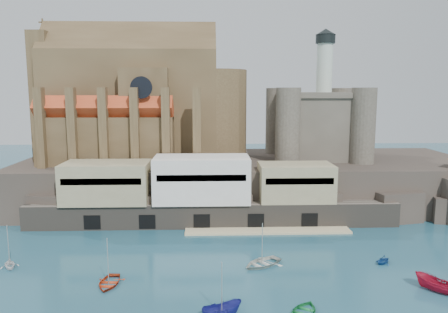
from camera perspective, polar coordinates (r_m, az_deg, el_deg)
name	(u,v)px	position (r m, az deg, el deg)	size (l,w,h in m)	color
ground	(270,272)	(64.02, 6.09, -14.81)	(300.00, 300.00, 0.00)	navy
promontory	(246,181)	(99.99, 2.89, -3.21)	(100.00, 36.00, 10.00)	#2B2520
quay	(201,193)	(83.50, -3.03, -4.78)	(70.00, 12.00, 13.05)	#5D544A
church	(140,105)	(101.26, -10.87, 6.61)	(47.00, 25.93, 30.51)	#503D25
castle_keep	(317,122)	(102.48, 12.00, 4.46)	(21.20, 21.20, 29.30)	#4C463C
boat_0	(109,284)	(62.03, -14.81, -15.86)	(3.89, 1.13, 5.45)	#BE3714
boat_4	(10,268)	(72.20, -26.16, -12.90)	(2.96, 1.80, 3.43)	white
boat_5	(437,291)	(64.34, 26.04, -15.56)	(2.17, 2.23, 5.78)	#AA122E
boat_6	(262,265)	(66.29, 4.98, -13.95)	(4.55, 1.32, 6.37)	silver
boat_7	(383,263)	(70.81, 20.06, -12.95)	(2.57, 1.57, 2.98)	navy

